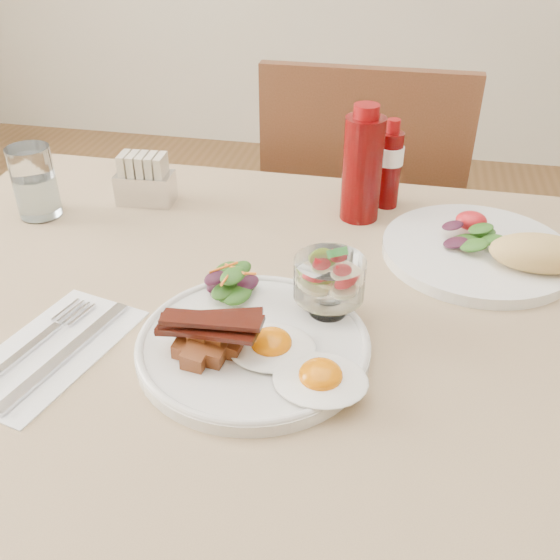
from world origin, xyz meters
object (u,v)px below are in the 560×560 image
at_px(table, 319,369).
at_px(second_plate, 491,250).
at_px(fruit_cup, 329,279).
at_px(water_glass, 35,186).
at_px(main_plate, 253,345).
at_px(hot_sauce_bottle, 390,165).
at_px(sugar_caddy, 145,182).
at_px(chair_far, 360,230).
at_px(ketchup_bottle, 362,167).

distance_m(table, second_plate, 0.31).
bearing_deg(fruit_cup, water_glass, 159.13).
bearing_deg(main_plate, fruit_cup, 44.19).
xyz_separation_m(second_plate, hot_sauce_bottle, (-0.16, 0.16, 0.05)).
bearing_deg(main_plate, hot_sauce_bottle, 73.15).
bearing_deg(sugar_caddy, hot_sauce_bottle, 6.64).
height_order(chair_far, ketchup_bottle, ketchup_bottle).
xyz_separation_m(chair_far, main_plate, (-0.07, -0.75, 0.24)).
relative_size(main_plate, second_plate, 0.97).
xyz_separation_m(second_plate, ketchup_bottle, (-0.20, 0.10, 0.07)).
distance_m(chair_far, fruit_cup, 0.73).
bearing_deg(hot_sauce_bottle, sugar_caddy, -169.78).
xyz_separation_m(fruit_cup, second_plate, (0.21, 0.20, -0.05)).
xyz_separation_m(second_plate, sugar_caddy, (-0.57, 0.08, 0.02)).
bearing_deg(table, main_plate, -129.74).
bearing_deg(table, hot_sauce_bottle, 80.15).
bearing_deg(sugar_caddy, water_glass, -155.61).
bearing_deg(hot_sauce_bottle, water_glass, -164.52).
bearing_deg(second_plate, sugar_caddy, 171.90).
bearing_deg(sugar_caddy, chair_far, 44.87).
distance_m(main_plate, water_glass, 0.51).
bearing_deg(second_plate, chair_far, 115.11).
height_order(fruit_cup, second_plate, fruit_cup).
bearing_deg(fruit_cup, sugar_caddy, 142.11).
bearing_deg(fruit_cup, hot_sauce_bottle, 81.72).
height_order(chair_far, second_plate, chair_far).
height_order(sugar_caddy, water_glass, water_glass).
height_order(second_plate, water_glass, water_glass).
bearing_deg(ketchup_bottle, water_glass, -168.88).
bearing_deg(table, sugar_caddy, 142.25).
height_order(fruit_cup, ketchup_bottle, ketchup_bottle).
distance_m(main_plate, hot_sauce_bottle, 0.45).
bearing_deg(main_plate, sugar_caddy, 128.21).
relative_size(main_plate, hot_sauce_bottle, 1.84).
relative_size(chair_far, sugar_caddy, 9.41).
distance_m(fruit_cup, ketchup_bottle, 0.30).
height_order(table, hot_sauce_bottle, hot_sauce_bottle).
distance_m(chair_far, hot_sauce_bottle, 0.44).
height_order(hot_sauce_bottle, water_glass, hot_sauce_bottle).
xyz_separation_m(main_plate, second_plate, (0.29, 0.27, 0.01)).
relative_size(hot_sauce_bottle, sugar_caddy, 1.54).
height_order(fruit_cup, water_glass, water_glass).
distance_m(ketchup_bottle, water_glass, 0.53).
relative_size(fruit_cup, sugar_caddy, 0.90).
distance_m(second_plate, hot_sauce_bottle, 0.23).
bearing_deg(ketchup_bottle, table, -93.56).
distance_m(table, main_plate, 0.15).
bearing_deg(hot_sauce_bottle, main_plate, -106.85).
relative_size(ketchup_bottle, hot_sauce_bottle, 1.25).
relative_size(chair_far, water_glass, 7.83).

